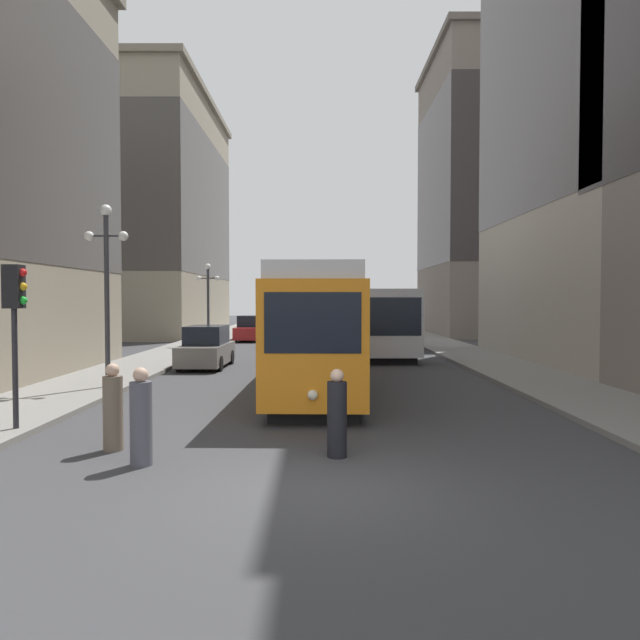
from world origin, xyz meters
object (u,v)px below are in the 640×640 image
traffic_light_near_left (16,303)px  pedestrian_on_sidewalk (143,420)px  transit_bus (381,318)px  parked_car_left_mid (208,348)px  pedestrian_crossing_near (114,410)px  lamp_post_left_near (108,268)px  parked_car_left_near (252,329)px  pedestrian_crossing_far (338,416)px  streetcar (321,325)px  lamp_post_left_far (209,291)px

traffic_light_near_left → pedestrian_on_sidewalk: bearing=-34.8°
traffic_light_near_left → transit_bus: bearing=63.4°
parked_car_left_mid → pedestrian_crossing_near: size_ratio=2.62×
pedestrian_on_sidewalk → lamp_post_left_near: size_ratio=0.30×
parked_car_left_near → traffic_light_near_left: bearing=-91.2°
lamp_post_left_near → pedestrian_crossing_near: bearing=-69.9°
pedestrian_crossing_far → pedestrian_on_sidewalk: pedestrian_on_sidewalk is taller
streetcar → parked_car_left_near: 22.88m
parked_car_left_mid → pedestrian_crossing_far: parked_car_left_mid is taller
transit_bus → lamp_post_left_near: lamp_post_left_near is taller
pedestrian_crossing_near → lamp_post_left_near: 8.70m
streetcar → pedestrian_on_sidewalk: (-3.20, -9.89, -1.28)m
pedestrian_crossing_far → pedestrian_on_sidewalk: (-3.53, -0.56, 0.04)m
parked_car_left_near → lamp_post_left_far: 6.84m
transit_bus → pedestrian_crossing_far: 21.90m
lamp_post_left_near → parked_car_left_near: bearing=85.4°
traffic_light_near_left → lamp_post_left_near: bearing=92.0°
parked_car_left_mid → lamp_post_left_near: size_ratio=0.77×
transit_bus → pedestrian_crossing_near: bearing=-109.9°
parked_car_left_mid → streetcar: bearing=-47.3°
pedestrian_crossing_far → lamp_post_left_far: lamp_post_left_far is taller
parked_car_left_mid → pedestrian_on_sidewalk: (1.76, -15.49, -0.02)m
pedestrian_crossing_near → lamp_post_left_far: bearing=53.0°
pedestrian_on_sidewalk → traffic_light_near_left: traffic_light_near_left is taller
parked_car_left_mid → traffic_light_near_left: size_ratio=1.26×
lamp_post_left_far → parked_car_left_mid: bearing=-79.9°
parked_car_left_near → lamp_post_left_near: 23.81m
pedestrian_crossing_near → lamp_post_left_far: 25.42m
traffic_light_near_left → lamp_post_left_far: (-0.22, 23.79, 0.57)m
traffic_light_near_left → lamp_post_left_far: 23.80m
transit_bus → lamp_post_left_near: bearing=-127.5°
transit_bus → lamp_post_left_near: size_ratio=2.15×
parked_car_left_near → pedestrian_crossing_near: bearing=-86.4°
pedestrian_crossing_far → lamp_post_left_far: 26.75m
transit_bus → lamp_post_left_far: bearing=158.0°
parked_car_left_near → parked_car_left_mid: 16.71m
streetcar → transit_bus: (3.28, 12.33, -0.15)m
parked_car_left_mid → pedestrian_on_sidewalk: bearing=-82.3°
streetcar → pedestrian_crossing_far: streetcar is taller
lamp_post_left_far → pedestrian_on_sidewalk: bearing=-82.0°
transit_bus → lamp_post_left_near: (-10.14, -13.55, 2.03)m
parked_car_left_mid → lamp_post_left_near: 7.74m
parked_car_left_mid → pedestrian_on_sidewalk: size_ratio=2.56×
streetcar → pedestrian_crossing_far: bearing=-86.7°
pedestrian_crossing_far → lamp_post_left_near: bearing=-8.9°
parked_car_left_near → lamp_post_left_far: (-1.90, -6.02, 2.63)m
pedestrian_crossing_far → parked_car_left_mid: bearing=-30.9°
pedestrian_crossing_near → lamp_post_left_near: (-2.79, 7.61, 3.17)m
pedestrian_crossing_far → parked_car_left_near: bearing=-40.9°
pedestrian_crossing_near → lamp_post_left_near: size_ratio=0.29×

